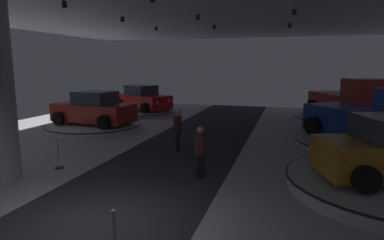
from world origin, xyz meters
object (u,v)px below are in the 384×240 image
(display_platform_far_right, at_px, (366,143))
(display_car_deep_left, at_px, (142,99))
(visitor_walking_near, at_px, (178,128))
(display_platform_deep_right, at_px, (345,120))
(pickup_truck_far_right, at_px, (375,120))
(display_platform_far_left, at_px, (94,127))
(display_car_far_left, at_px, (94,109))
(visitor_walking_far, at_px, (200,149))
(display_platform_deep_left, at_px, (143,111))
(pickup_truck_deep_right, at_px, (349,102))

(display_platform_far_right, height_order, display_car_deep_left, display_car_deep_left)
(display_car_deep_left, distance_m, visitor_walking_near, 10.68)
(display_platform_deep_right, xyz_separation_m, pickup_truck_far_right, (0.18, -6.28, 0.98))
(display_platform_far_left, bearing_deg, display_car_far_left, -7.45)
(display_car_deep_left, xyz_separation_m, visitor_walking_far, (7.30, -11.97, -0.12))
(display_car_far_left, xyz_separation_m, display_platform_far_right, (12.87, 0.05, -0.96))
(display_platform_far_right, xyz_separation_m, visitor_walking_far, (-5.67, -5.77, 0.77))
(pickup_truck_far_right, xyz_separation_m, display_platform_deep_left, (-13.15, 6.43, -1.02))
(visitor_walking_near, bearing_deg, display_platform_far_right, 21.41)
(display_platform_far_right, bearing_deg, display_platform_deep_right, 89.72)
(display_platform_far_left, height_order, display_platform_deep_right, display_platform_deep_right)
(display_car_far_left, height_order, visitor_walking_near, display_car_far_left)
(pickup_truck_deep_right, height_order, visitor_walking_near, pickup_truck_deep_right)
(display_car_far_left, bearing_deg, display_platform_far_right, 0.24)
(display_car_far_left, relative_size, visitor_walking_near, 2.77)
(pickup_truck_deep_right, bearing_deg, visitor_walking_far, -116.86)
(display_car_far_left, relative_size, display_platform_deep_left, 0.83)
(pickup_truck_far_right, bearing_deg, pickup_truck_deep_right, 90.48)
(pickup_truck_far_right, bearing_deg, display_platform_deep_right, 91.62)
(display_platform_far_left, distance_m, pickup_truck_deep_right, 14.33)
(pickup_truck_far_right, height_order, visitor_walking_far, pickup_truck_far_right)
(display_platform_deep_right, xyz_separation_m, pickup_truck_deep_right, (0.13, -0.29, 1.08))
(pickup_truck_deep_right, height_order, display_platform_deep_left, pickup_truck_deep_right)
(pickup_truck_far_right, bearing_deg, display_platform_far_right, 130.21)
(display_platform_deep_right, relative_size, pickup_truck_far_right, 1.05)
(display_platform_far_right, xyz_separation_m, display_platform_deep_left, (-12.94, 6.18, 0.02))
(display_platform_far_left, relative_size, display_car_deep_left, 1.07)
(display_car_deep_left, bearing_deg, visitor_walking_near, -58.27)
(display_platform_far_right, relative_size, pickup_truck_far_right, 1.05)
(display_car_far_left, height_order, display_platform_far_right, display_car_far_left)
(display_car_far_left, height_order, display_platform_deep_right, display_car_far_left)
(display_platform_deep_right, height_order, display_car_deep_left, display_car_deep_left)
(pickup_truck_far_right, bearing_deg, display_car_far_left, 179.17)
(display_platform_deep_right, bearing_deg, visitor_walking_far, -115.78)
(pickup_truck_far_right, relative_size, display_platform_deep_left, 1.01)
(display_platform_far_right, bearing_deg, display_platform_deep_left, 154.46)
(display_platform_far_right, bearing_deg, display_car_deep_left, 154.45)
(display_platform_deep_right, relative_size, visitor_walking_far, 3.57)
(display_platform_deep_left, distance_m, visitor_walking_near, 10.68)
(display_platform_deep_right, height_order, visitor_walking_near, visitor_walking_near)
(display_car_deep_left, bearing_deg, pickup_truck_deep_right, -2.02)
(display_car_far_left, xyz_separation_m, visitor_walking_near, (5.52, -2.83, -0.19))
(display_platform_deep_right, distance_m, pickup_truck_far_right, 6.35)
(display_platform_deep_left, relative_size, visitor_walking_near, 3.35)
(display_platform_far_left, relative_size, visitor_walking_near, 3.07)
(display_platform_deep_right, xyz_separation_m, display_car_deep_left, (-13.00, 0.17, 0.84))
(display_platform_deep_left, height_order, visitor_walking_far, visitor_walking_far)
(pickup_truck_far_right, relative_size, visitor_walking_far, 3.40)
(visitor_walking_far, bearing_deg, display_platform_deep_left, 121.30)
(pickup_truck_deep_right, xyz_separation_m, pickup_truck_far_right, (0.05, -5.98, -0.10))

